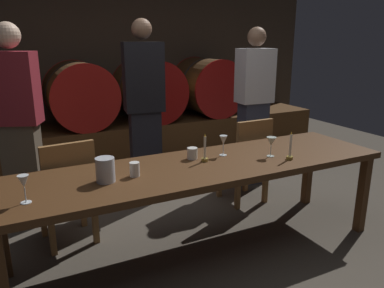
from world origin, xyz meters
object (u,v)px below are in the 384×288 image
candle_right (290,152)px  wine_glass_right (271,142)px  guest_left (19,125)px  guest_right (254,107)px  chair_right (247,157)px  chair_left (68,188)px  wine_glass_left (24,183)px  cup_right (192,153)px  dining_table (202,172)px  wine_glass_center (223,141)px  candle_left (204,154)px  wine_barrel_center_left (80,95)px  guest_center (145,111)px  pitcher (105,170)px  cup_left (135,169)px  wine_barrel_far_right (207,87)px  wine_barrel_center_right (148,90)px

candle_right → wine_glass_right: (-0.08, 0.13, 0.05)m
guest_left → wine_glass_right: 2.15m
guest_right → chair_right: bearing=53.2°
guest_right → chair_left: bearing=16.1°
candle_right → wine_glass_left: 1.88m
candle_right → wine_glass_right: candle_right is taller
guest_right → cup_right: size_ratio=19.75×
dining_table → wine_glass_center: 0.33m
candle_left → wine_glass_left: 1.28m
wine_barrel_center_left → guest_center: 1.46m
guest_right → cup_right: guest_right is taller
guest_right → wine_glass_center: (-0.96, -0.93, -0.05)m
guest_left → candle_left: bearing=159.7°
pitcher → wine_glass_center: bearing=8.5°
guest_center → chair_left: bearing=43.2°
chair_left → cup_left: chair_left is taller
wine_glass_center → cup_left: wine_glass_center is taller
chair_left → guest_left: 0.78m
dining_table → candle_left: bearing=47.6°
wine_barrel_far_right → dining_table: size_ratio=0.31×
chair_left → pitcher: (0.17, -0.60, 0.32)m
candle_left → candle_right: candle_right is taller
wine_glass_left → candle_left: bearing=9.0°
chair_right → cup_left: (-1.37, -0.63, 0.29)m
guest_left → wine_glass_center: guest_left is taller
chair_left → guest_left: (-0.28, 0.59, 0.42)m
wine_glass_right → candle_left: bearing=166.9°
wine_barrel_center_left → wine_barrel_center_right: bearing=0.0°
chair_left → chair_right: size_ratio=1.00×
guest_left → guest_right: guest_left is taller
wine_barrel_center_right → wine_glass_left: 3.25m
wine_barrel_far_right → chair_right: 2.12m
wine_barrel_center_right → candle_right: wine_barrel_center_right is taller
cup_right → wine_barrel_far_right: bearing=59.0°
wine_barrel_center_right → dining_table: 2.66m
wine_barrel_center_right → candle_left: bearing=-100.8°
wine_barrel_center_right → wine_barrel_far_right: bearing=0.0°
wine_barrel_far_right → wine_glass_center: wine_barrel_far_right is taller
chair_left → dining_table: bearing=141.4°
dining_table → guest_right: bearing=41.0°
guest_right → cup_left: 2.04m
wine_barrel_center_left → wine_glass_right: wine_barrel_center_left is taller
dining_table → chair_right: chair_right is taller
pitcher → wine_glass_right: size_ratio=1.03×
guest_left → cup_left: bearing=140.9°
dining_table → cup_right: bearing=92.7°
cup_left → cup_right: size_ratio=1.11×
wine_barrel_center_right → dining_table: bearing=-101.6°
candle_right → wine_glass_left: bearing=178.4°
chair_right → wine_glass_left: 2.22m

